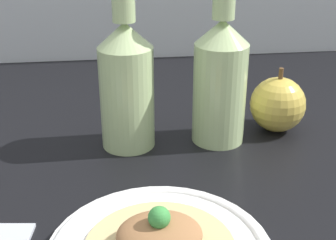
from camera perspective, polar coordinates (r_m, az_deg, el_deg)
ground_plane at (r=65.51cm, az=-3.29°, el=-8.04°), size 180.00×110.00×4.00cm
plated_food at (r=48.25cm, az=-1.05°, el=-14.25°), size 15.58×15.58×5.12cm
cider_bottle_left at (r=67.80cm, az=-5.10°, el=5.03°), size 7.97×7.97×28.50cm
cider_bottle_right at (r=69.52cm, az=6.40°, el=5.48°), size 7.97×7.97×28.50cm
apple at (r=76.57cm, az=13.22°, el=1.86°), size 8.81×8.81×10.49cm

